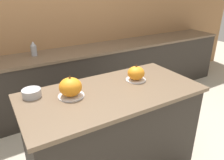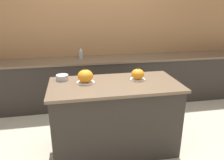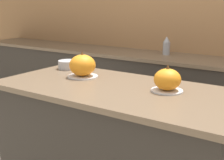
{
  "view_description": "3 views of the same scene",
  "coord_description": "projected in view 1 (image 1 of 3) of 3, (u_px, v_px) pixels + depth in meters",
  "views": [
    {
      "loc": [
        -0.87,
        -1.46,
        1.77
      ],
      "look_at": [
        -0.01,
        -0.0,
        1.02
      ],
      "focal_mm": 35.0,
      "sensor_mm": 36.0,
      "label": 1
    },
    {
      "loc": [
        -0.49,
        -2.43,
        1.82
      ],
      "look_at": [
        -0.04,
        -0.03,
        0.97
      ],
      "focal_mm": 35.0,
      "sensor_mm": 36.0,
      "label": 2
    },
    {
      "loc": [
        1.05,
        -1.6,
        1.44
      ],
      "look_at": [
        -0.04,
        0.01,
        0.95
      ],
      "focal_mm": 50.0,
      "sensor_mm": 36.0,
      "label": 3
    }
  ],
  "objects": [
    {
      "name": "wall_back",
      "position": [
        50.0,
        23.0,
        3.14
      ],
      "size": [
        8.0,
        0.06,
        2.5
      ],
      "color": "#9E7047",
      "rests_on": "ground_plane"
    },
    {
      "name": "pumpkin_cake_right",
      "position": [
        136.0,
        74.0,
        2.09
      ],
      "size": [
        0.19,
        0.19,
        0.16
      ],
      "color": "silver",
      "rests_on": "kitchen_island"
    },
    {
      "name": "back_counter",
      "position": [
        63.0,
        82.0,
        3.21
      ],
      "size": [
        6.0,
        0.6,
        0.89
      ],
      "color": "#2D2823",
      "rests_on": "ground_plane"
    },
    {
      "name": "bottle_tall",
      "position": [
        34.0,
        49.0,
        2.9
      ],
      "size": [
        0.08,
        0.08,
        0.2
      ],
      "color": "#99999E",
      "rests_on": "back_counter"
    },
    {
      "name": "kitchen_island",
      "position": [
        112.0,
        133.0,
        2.08
      ],
      "size": [
        1.58,
        0.78,
        0.91
      ],
      "color": "#2D2823",
      "rests_on": "ground_plane"
    },
    {
      "name": "pumpkin_cake_left",
      "position": [
        71.0,
        87.0,
        1.78
      ],
      "size": [
        0.22,
        0.22,
        0.19
      ],
      "color": "silver",
      "rests_on": "kitchen_island"
    },
    {
      "name": "mixing_bowl",
      "position": [
        32.0,
        93.0,
        1.79
      ],
      "size": [
        0.15,
        0.15,
        0.07
      ],
      "color": "#ADADB2",
      "rests_on": "kitchen_island"
    }
  ]
}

